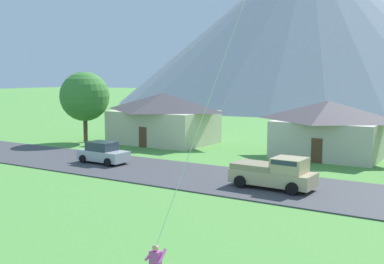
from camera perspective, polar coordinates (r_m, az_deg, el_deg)
name	(u,v)px	position (r m, az deg, el deg)	size (l,w,h in m)	color
road_strip	(272,186)	(30.88, 9.55, -6.38)	(160.00, 7.96, 0.08)	#424247
mountain_far_west_ridge	(308,23)	(127.27, 13.70, 12.50)	(95.82, 95.82, 39.99)	gray
house_leftmost	(164,117)	(49.49, -3.41, 1.78)	(10.62, 7.61, 5.20)	beige
house_left_center	(328,128)	(42.28, 15.95, 0.44)	(9.24, 6.59, 4.89)	beige
tree_near_left	(85,97)	(51.13, -12.69, 4.15)	(5.14, 5.14, 7.38)	brown
parked_car_silver_mid_west	(103,153)	(38.66, -10.58, -2.48)	(4.26, 2.19, 1.68)	#B7BCC1
pickup_truck_sand_west_side	(275,173)	(29.96, 9.84, -4.80)	(5.26, 2.44, 1.99)	#C6B284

